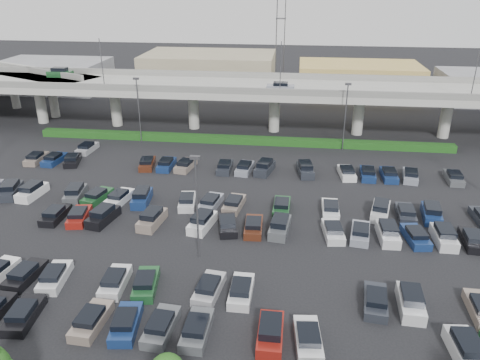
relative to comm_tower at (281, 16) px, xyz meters
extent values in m
plane|color=black|center=(-4.00, -74.00, -15.61)|extent=(280.00, 280.00, 0.00)
cube|color=#9C9B94|center=(-4.00, -42.00, -8.36)|extent=(150.00, 13.00, 1.10)
cube|color=slate|center=(-4.00, -48.25, -7.31)|extent=(150.00, 0.50, 1.00)
cube|color=slate|center=(-4.00, -35.75, -7.31)|extent=(150.00, 0.50, 1.00)
cylinder|color=#9C9B94|center=(-41.00, -42.00, -12.26)|extent=(1.80, 1.80, 6.70)
cube|color=slate|center=(-41.00, -42.00, -9.11)|extent=(2.60, 9.75, 0.50)
cylinder|color=#9C9B94|center=(-27.00, -42.00, -12.26)|extent=(1.80, 1.80, 6.70)
cube|color=slate|center=(-27.00, -42.00, -9.11)|extent=(2.60, 9.75, 0.50)
cylinder|color=#9C9B94|center=(-13.00, -42.00, -12.26)|extent=(1.80, 1.80, 6.70)
cube|color=slate|center=(-13.00, -42.00, -9.11)|extent=(2.60, 9.75, 0.50)
cylinder|color=#9C9B94|center=(1.00, -42.00, -12.26)|extent=(1.80, 1.80, 6.70)
cube|color=slate|center=(1.00, -42.00, -9.11)|extent=(2.60, 9.75, 0.50)
cylinder|color=#9C9B94|center=(15.00, -42.00, -12.26)|extent=(1.80, 1.80, 6.70)
cube|color=slate|center=(15.00, -42.00, -9.11)|extent=(2.60, 9.75, 0.50)
cylinder|color=#9C9B94|center=(29.00, -42.00, -12.26)|extent=(1.80, 1.80, 6.70)
cube|color=slate|center=(29.00, -42.00, -9.11)|extent=(2.60, 9.75, 0.50)
cube|color=#1C5026|center=(-38.00, -39.00, -7.29)|extent=(4.40, 1.82, 1.05)
cube|color=black|center=(-38.00, -39.00, -6.47)|extent=(2.60, 1.60, 0.65)
cube|color=gray|center=(2.00, -45.00, -7.40)|extent=(4.40, 1.82, 0.82)
cube|color=black|center=(2.00, -45.00, -6.77)|extent=(2.30, 1.60, 0.50)
cylinder|color=#47474B|center=(-26.00, -48.10, -3.81)|extent=(0.14, 0.14, 8.00)
cylinder|color=#47474B|center=(2.00, -48.10, -3.81)|extent=(0.14, 0.14, 8.00)
cylinder|color=#47474B|center=(30.00, -48.10, -3.81)|extent=(0.14, 0.14, 8.00)
cylinder|color=#9C9B94|center=(-51.47, -33.11, -12.26)|extent=(1.60, 1.60, 6.70)
cylinder|color=#9C9B94|center=(-40.59, -38.18, -12.26)|extent=(1.60, 1.60, 6.70)
cube|color=#143C11|center=(-4.00, -49.00, -15.06)|extent=(66.00, 1.60, 1.10)
cube|color=black|center=(-15.75, -92.50, -15.20)|extent=(2.18, 4.54, 0.82)
cube|color=black|center=(-15.75, -92.70, -14.57)|extent=(1.79, 2.43, 0.50)
cube|color=gray|center=(-10.25, -92.50, -15.20)|extent=(2.07, 4.50, 0.82)
cube|color=black|center=(-10.25, -92.70, -14.57)|extent=(1.73, 2.39, 0.50)
cube|color=navy|center=(-7.50, -92.50, -15.20)|extent=(2.34, 4.59, 0.82)
cube|color=black|center=(-7.50, -92.70, -14.57)|extent=(1.87, 2.48, 0.50)
cube|color=#4F5256|center=(-4.75, -92.50, -15.20)|extent=(2.15, 4.52, 0.82)
cube|color=black|center=(-4.75, -92.70, -14.57)|extent=(1.77, 2.41, 0.50)
cube|color=#4F5256|center=(-2.00, -92.50, -15.20)|extent=(1.94, 4.45, 0.82)
cube|color=black|center=(-2.00, -92.70, -14.57)|extent=(1.66, 2.34, 0.50)
cube|color=maroon|center=(3.50, -92.50, -15.09)|extent=(1.84, 4.41, 1.05)
cube|color=black|center=(3.50, -92.50, -14.27)|extent=(1.61, 2.61, 0.65)
cube|color=silver|center=(6.25, -92.50, -15.20)|extent=(2.24, 4.55, 0.82)
cube|color=black|center=(6.25, -92.70, -14.57)|extent=(1.82, 2.44, 0.50)
cube|color=silver|center=(17.25, -92.50, -15.09)|extent=(2.15, 4.53, 1.05)
cube|color=black|center=(17.25, -92.50, -14.27)|extent=(1.79, 2.71, 0.65)
cube|color=black|center=(-18.50, -87.50, -15.20)|extent=(2.26, 4.56, 0.82)
cube|color=black|center=(-18.50, -87.70, -14.57)|extent=(1.83, 2.45, 0.50)
cube|color=silver|center=(-15.75, -87.50, -15.20)|extent=(2.30, 4.57, 0.82)
cube|color=black|center=(-15.75, -87.70, -14.57)|extent=(1.85, 2.46, 0.50)
cube|color=silver|center=(-10.25, -87.50, -15.20)|extent=(2.06, 4.49, 0.82)
cube|color=black|center=(-10.25, -87.70, -14.57)|extent=(1.72, 2.38, 0.50)
cube|color=#1C5026|center=(-7.50, -87.50, -15.20)|extent=(2.42, 4.61, 0.82)
cube|color=black|center=(-7.50, -87.70, -14.57)|extent=(1.91, 2.50, 0.50)
cube|color=#A7A6AB|center=(-2.00, -87.50, -15.20)|extent=(2.36, 4.59, 0.82)
cube|color=black|center=(-2.00, -87.70, -14.57)|extent=(1.88, 2.48, 0.50)
cube|color=silver|center=(0.75, -87.50, -15.20)|extent=(1.87, 4.42, 0.82)
cube|color=black|center=(0.75, -87.70, -14.57)|extent=(1.63, 2.32, 0.50)
cube|color=#262A32|center=(11.75, -87.50, -15.20)|extent=(2.33, 4.58, 0.82)
cube|color=black|center=(11.75, -87.70, -14.57)|extent=(1.86, 2.47, 0.50)
cube|color=silver|center=(14.50, -87.50, -15.09)|extent=(2.06, 4.50, 1.05)
cube|color=black|center=(14.50, -87.50, -14.27)|extent=(1.75, 2.69, 0.65)
cube|color=black|center=(-21.25, -76.50, -15.20)|extent=(1.88, 4.42, 0.82)
cube|color=black|center=(-21.25, -76.70, -14.57)|extent=(1.63, 2.32, 0.50)
cube|color=maroon|center=(-18.50, -76.50, -15.20)|extent=(2.52, 4.64, 0.82)
cube|color=black|center=(-18.50, -76.70, -14.57)|extent=(1.96, 2.53, 0.50)
cube|color=black|center=(-15.75, -76.50, -15.09)|extent=(2.64, 4.67, 1.05)
cube|color=black|center=(-15.75, -76.50, -14.27)|extent=(2.07, 2.86, 0.65)
cube|color=gray|center=(-10.25, -76.50, -15.09)|extent=(2.40, 4.61, 1.05)
cube|color=black|center=(-10.25, -76.50, -14.27)|extent=(1.94, 2.79, 0.65)
cube|color=white|center=(-4.75, -76.50, -15.09)|extent=(2.67, 4.68, 1.05)
cube|color=black|center=(-4.75, -76.50, -14.27)|extent=(2.09, 2.87, 0.65)
cube|color=black|center=(-2.00, -76.50, -15.20)|extent=(2.68, 4.68, 0.82)
cube|color=black|center=(-2.00, -76.70, -14.57)|extent=(2.04, 2.58, 0.50)
cube|color=#4E2414|center=(0.75, -76.50, -15.20)|extent=(1.98, 4.46, 0.82)
cube|color=black|center=(0.75, -76.70, -14.57)|extent=(1.68, 2.36, 0.50)
cube|color=#4F5256|center=(3.50, -76.50, -15.09)|extent=(2.31, 4.58, 1.05)
cube|color=black|center=(3.50, -76.50, -14.27)|extent=(1.89, 2.77, 0.65)
cube|color=silver|center=(9.00, -76.50, -15.20)|extent=(2.30, 4.58, 0.82)
cube|color=black|center=(9.00, -76.70, -14.57)|extent=(1.85, 2.47, 0.50)
cube|color=gray|center=(11.75, -76.50, -15.20)|extent=(2.47, 4.63, 0.82)
cube|color=black|center=(11.75, -76.70, -14.57)|extent=(1.93, 2.52, 0.50)
cube|color=silver|center=(14.50, -76.50, -15.09)|extent=(1.95, 4.45, 1.05)
cube|color=black|center=(14.50, -76.50, -14.27)|extent=(1.68, 2.65, 0.65)
cube|color=navy|center=(17.25, -76.50, -15.20)|extent=(2.44, 4.62, 0.82)
cube|color=black|center=(17.25, -76.70, -14.57)|extent=(1.92, 2.51, 0.50)
cube|color=silver|center=(20.00, -76.50, -15.09)|extent=(1.83, 4.40, 1.05)
cube|color=black|center=(20.00, -76.50, -14.27)|extent=(1.61, 2.60, 0.65)
cube|color=black|center=(22.75, -76.50, -15.20)|extent=(2.06, 4.49, 0.82)
cube|color=black|center=(22.75, -76.70, -14.57)|extent=(1.73, 2.39, 0.50)
cube|color=#262A32|center=(-29.50, -71.50, -15.09)|extent=(2.80, 4.70, 1.05)
cube|color=black|center=(-29.50, -71.50, -14.27)|extent=(2.17, 2.90, 0.65)
cube|color=white|center=(-26.75, -71.50, -15.09)|extent=(2.27, 4.56, 1.05)
cube|color=black|center=(-26.75, -71.50, -14.27)|extent=(1.86, 2.75, 0.65)
cube|color=#4F5256|center=(-21.25, -71.50, -15.09)|extent=(2.48, 4.63, 1.05)
cube|color=black|center=(-21.25, -71.50, -14.27)|extent=(1.99, 2.82, 0.65)
cube|color=#1C5026|center=(-18.50, -71.50, -15.20)|extent=(2.75, 4.69, 0.82)
cube|color=black|center=(-18.50, -71.70, -14.57)|extent=(2.07, 2.60, 0.50)
cube|color=white|center=(-15.75, -71.50, -15.20)|extent=(2.51, 4.64, 0.82)
cube|color=black|center=(-15.75, -71.70, -14.57)|extent=(1.95, 2.53, 0.50)
cube|color=navy|center=(-13.00, -71.50, -15.09)|extent=(2.27, 4.57, 1.05)
cube|color=black|center=(-13.00, -71.50, -14.27)|extent=(1.86, 2.75, 0.65)
cube|color=silver|center=(-7.50, -71.50, -15.20)|extent=(2.39, 4.60, 0.82)
cube|color=black|center=(-7.50, -71.70, -14.57)|extent=(1.90, 2.49, 0.50)
cube|color=gray|center=(-4.75, -71.50, -15.20)|extent=(2.56, 4.65, 0.82)
cube|color=black|center=(-4.75, -71.70, -14.57)|extent=(1.98, 2.54, 0.50)
cube|color=gray|center=(-2.00, -71.50, -15.20)|extent=(2.40, 4.61, 0.82)
cube|color=black|center=(-2.00, -71.70, -14.57)|extent=(1.90, 2.50, 0.50)
cube|color=#1C5026|center=(3.50, -71.50, -15.20)|extent=(1.94, 4.45, 0.82)
cube|color=black|center=(3.50, -71.70, -14.57)|extent=(1.67, 2.34, 0.50)
cube|color=white|center=(9.00, -71.50, -15.20)|extent=(1.83, 4.41, 0.82)
cube|color=black|center=(9.00, -71.70, -14.57)|extent=(1.61, 2.30, 0.50)
cube|color=silver|center=(14.50, -71.50, -15.09)|extent=(2.80, 4.70, 1.05)
cube|color=black|center=(14.50, -71.50, -14.27)|extent=(2.17, 2.90, 0.65)
cube|color=#262A32|center=(17.25, -71.50, -15.20)|extent=(2.00, 4.47, 0.82)
cube|color=black|center=(17.25, -71.70, -14.57)|extent=(1.69, 2.36, 0.50)
cube|color=navy|center=(20.00, -71.50, -15.09)|extent=(2.32, 4.58, 1.05)
cube|color=black|center=(20.00, -71.50, -14.27)|extent=(1.89, 2.77, 0.65)
cube|color=gray|center=(-32.25, -60.50, -15.20)|extent=(1.94, 4.45, 0.82)
cube|color=black|center=(-32.25, -60.70, -14.57)|extent=(1.66, 2.34, 0.50)
cube|color=navy|center=(-29.50, -60.50, -15.20)|extent=(2.21, 4.55, 0.82)
cube|color=black|center=(-29.50, -60.70, -14.57)|extent=(1.80, 2.44, 0.50)
cube|color=black|center=(-26.75, -60.50, -15.20)|extent=(2.86, 4.72, 0.82)
cube|color=black|center=(-26.75, -60.69, -14.57)|extent=(2.13, 2.63, 0.50)
cube|color=#4E2414|center=(-15.75, -60.50, -15.20)|extent=(2.46, 4.62, 0.82)
cube|color=black|center=(-15.75, -60.70, -14.57)|extent=(1.93, 2.51, 0.50)
cube|color=navy|center=(-13.00, -60.50, -15.20)|extent=(1.84, 4.41, 0.82)
cube|color=black|center=(-13.00, -60.70, -14.57)|extent=(1.61, 2.31, 0.50)
cube|color=gray|center=(-10.25, -60.50, -15.20)|extent=(2.52, 4.64, 0.82)
cube|color=black|center=(-10.25, -60.70, -14.57)|extent=(1.96, 2.53, 0.50)
cube|color=#262A32|center=(-4.75, -60.50, -15.20)|extent=(1.83, 4.40, 0.82)
cube|color=black|center=(-4.75, -60.70, -14.57)|extent=(1.60, 2.30, 0.50)
cube|color=gray|center=(-2.00, -60.50, -15.20)|extent=(2.35, 4.59, 0.82)
cube|color=black|center=(-2.00, -60.70, -14.57)|extent=(1.87, 2.48, 0.50)
cube|color=#262A32|center=(0.75, -60.50, -15.09)|extent=(2.79, 4.70, 1.05)
cube|color=black|center=(0.75, -60.50, -14.27)|extent=(2.16, 2.90, 0.65)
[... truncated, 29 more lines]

